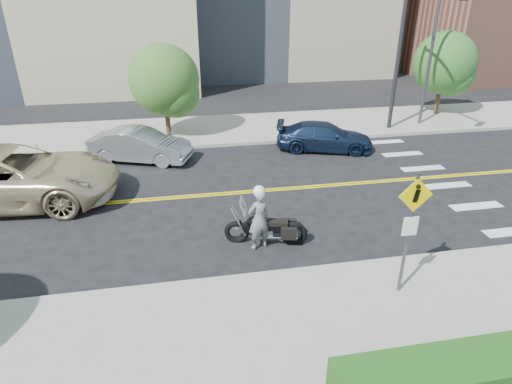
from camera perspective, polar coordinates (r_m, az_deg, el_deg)
The scene contains 13 objects.
ground_plane at distance 15.20m, azimuth -7.22°, elevation -0.47°, with size 120.00×120.00×0.00m, color black.
sidewalk_near at distance 8.99m, azimuth -3.72°, elevation -20.97°, with size 60.00×5.00×0.15m, color #9E9B91.
sidewalk_far at distance 22.17m, azimuth -8.58°, elevation 8.05°, with size 60.00×5.00×0.15m, color #9E9B91.
lamp_post at distance 23.92m, azimuth 22.48°, elevation 17.78°, with size 0.16×0.16×8.00m, color #4C4C51.
traffic_light at distance 21.63m, azimuth 20.00°, elevation 18.93°, with size 0.28×4.50×7.00m.
pedestrian_sign at distance 9.93m, azimuth 19.88°, elevation -3.97°, with size 0.78×0.08×3.00m.
motorcyclist at distance 11.67m, azimuth 0.40°, elevation -3.44°, with size 0.75×0.61×1.91m.
motorcycle at distance 12.01m, azimuth 1.35°, elevation -3.96°, with size 2.27×0.69×1.38m, color black, non-canonical shape.
suv at distance 16.38m, azimuth -29.93°, elevation 1.82°, with size 3.19×6.92×1.92m, color beige.
parked_car_silver at distance 18.59m, azimuth -15.20°, elevation 6.03°, with size 1.46×4.19×1.38m, color #9FA1A6.
parked_car_blue at distance 19.53m, azimuth 9.11°, elevation 7.31°, with size 1.73×4.26×1.24m, color #172745.
tree_far_a at distance 20.79m, azimuth -12.16°, elevation 14.39°, with size 3.24×3.24×4.43m.
tree_far_b at distance 26.48m, azimuth 23.83°, elevation 15.47°, with size 3.34×3.34×4.62m.
Camera 1 is at (-0.59, -13.69, 6.58)m, focal length 30.00 mm.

